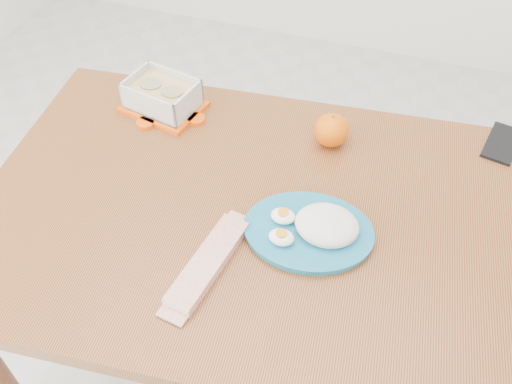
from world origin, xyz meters
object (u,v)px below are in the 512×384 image
(dining_table, at_px, (256,240))
(smartphone, at_px, (502,143))
(orange_fruit, at_px, (331,130))
(rice_plate, at_px, (314,227))
(food_container, at_px, (162,96))

(dining_table, distance_m, smartphone, 0.63)
(orange_fruit, xyz_separation_m, rice_plate, (0.03, -0.28, -0.02))
(food_container, bearing_deg, rice_plate, -19.12)
(dining_table, distance_m, orange_fruit, 0.31)
(dining_table, height_order, orange_fruit, orange_fruit)
(food_container, bearing_deg, smartphone, 20.83)
(orange_fruit, height_order, smartphone, orange_fruit)
(rice_plate, bearing_deg, orange_fruit, 88.85)
(food_container, xyz_separation_m, smartphone, (0.82, 0.13, -0.04))
(dining_table, height_order, rice_plate, rice_plate)
(smartphone, bearing_deg, food_container, -159.14)
(dining_table, relative_size, smartphone, 9.18)
(rice_plate, bearing_deg, dining_table, 162.10)
(rice_plate, xyz_separation_m, smartphone, (0.35, 0.41, -0.02))
(rice_plate, relative_size, smartphone, 2.14)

